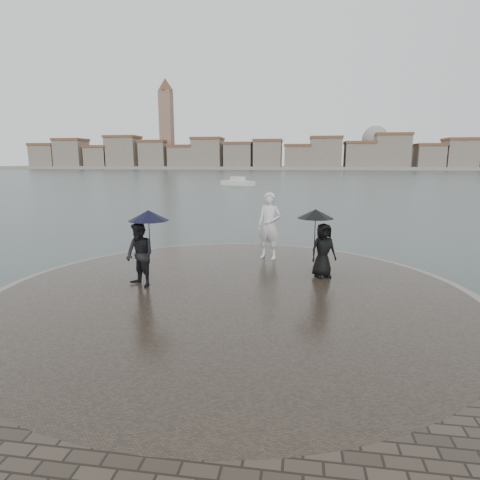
# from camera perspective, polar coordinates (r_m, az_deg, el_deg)

# --- Properties ---
(ground) EXTENTS (400.00, 400.00, 0.00)m
(ground) POSITION_cam_1_polar(r_m,az_deg,el_deg) (7.42, -5.84, -18.46)
(ground) COLOR #2B3835
(ground) RESTS_ON ground
(kerb_ring) EXTENTS (12.50, 12.50, 0.32)m
(kerb_ring) POSITION_cam_1_polar(r_m,az_deg,el_deg) (10.47, -1.07, -8.32)
(kerb_ring) COLOR gray
(kerb_ring) RESTS_ON ground
(quay_tip) EXTENTS (11.90, 11.90, 0.36)m
(quay_tip) POSITION_cam_1_polar(r_m,az_deg,el_deg) (10.47, -1.07, -8.21)
(quay_tip) COLOR #2D261E
(quay_tip) RESTS_ON ground
(statue) EXTENTS (0.95, 0.76, 2.27)m
(statue) POSITION_cam_1_polar(r_m,az_deg,el_deg) (13.63, 4.18, 2.05)
(statue) COLOR silver
(statue) RESTS_ON quay_tip
(visitor_left) EXTENTS (1.31, 1.13, 2.04)m
(visitor_left) POSITION_cam_1_polar(r_m,az_deg,el_deg) (10.86, -13.76, -0.66)
(visitor_left) COLOR black
(visitor_left) RESTS_ON quay_tip
(visitor_right) EXTENTS (1.23, 1.06, 1.95)m
(visitor_right) POSITION_cam_1_polar(r_m,az_deg,el_deg) (11.66, 11.41, 0.24)
(visitor_right) COLOR black
(visitor_right) RESTS_ON quay_tip
(far_skyline) EXTENTS (260.00, 20.00, 37.00)m
(far_skyline) POSITION_cam_1_polar(r_m,az_deg,el_deg) (167.14, 5.98, 11.86)
(far_skyline) COLOR gray
(far_skyline) RESTS_ON ground
(boats) EXTENTS (35.41, 22.00, 1.50)m
(boats) POSITION_cam_1_polar(r_m,az_deg,el_deg) (51.08, 15.16, 7.17)
(boats) COLOR silver
(boats) RESTS_ON ground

